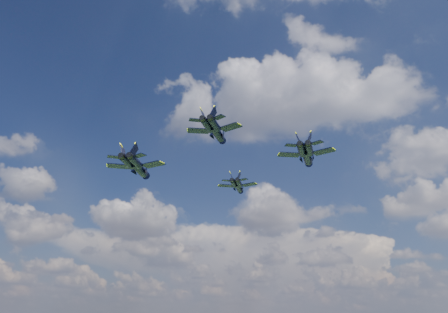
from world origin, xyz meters
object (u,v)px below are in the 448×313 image
Objects in this scene: jet_lead at (239,187)px; jet_right at (307,157)px; jet_slot at (217,133)px; jet_left at (140,169)px.

jet_lead is 27.04m from jet_right.
jet_lead is 1.01× the size of jet_slot.
jet_slot is (24.25, -13.24, 0.25)m from jet_left.
jet_right reaches higher than jet_left.
jet_right is at bearing 0.46° from jet_left.
jet_lead is at bearing 43.96° from jet_left.
jet_lead reaches higher than jet_slot.
jet_left is 39.25m from jet_right.
jet_right is (38.54, 7.37, 1.04)m from jet_left.
jet_slot is (7.01, -37.25, -0.46)m from jet_lead.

